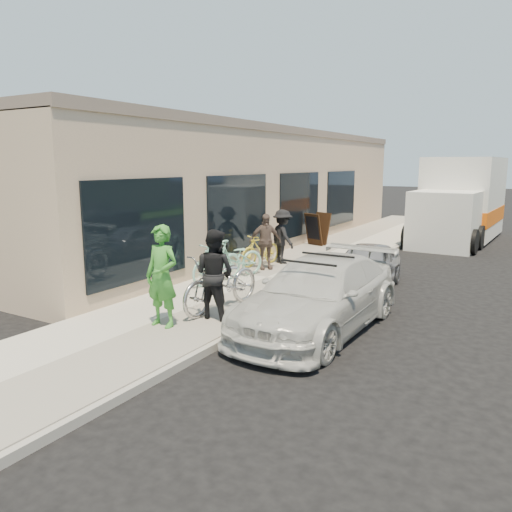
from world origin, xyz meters
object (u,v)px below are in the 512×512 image
at_px(bystander_a, 282,237).
at_px(cruiser_bike_c, 261,249).
at_px(woman_rider, 162,276).
at_px(man_standing, 214,274).
at_px(sedan_white, 319,295).
at_px(sedan_silver, 366,267).
at_px(tandem_bike, 222,282).
at_px(sandwich_board, 317,229).
at_px(cruiser_bike_a, 217,262).
at_px(bystander_b, 265,242).
at_px(bike_rack, 222,258).
at_px(moving_truck, 460,204).
at_px(cruiser_bike_b, 233,259).

bearing_deg(bystander_a, cruiser_bike_c, 87.82).
xyz_separation_m(woman_rider, man_standing, (0.51, 0.88, -0.07)).
distance_m(sedan_white, sedan_silver, 3.37).
bearing_deg(cruiser_bike_c, tandem_bike, -56.43).
bearing_deg(sandwich_board, sedan_white, -46.80).
xyz_separation_m(tandem_bike, cruiser_bike_c, (-1.56, 4.22, -0.11)).
height_order(man_standing, cruiser_bike_a, man_standing).
bearing_deg(sedan_white, bystander_b, 133.26).
bearing_deg(bystander_b, sandwich_board, 50.81).
xyz_separation_m(bike_rack, sandwich_board, (-0.12, 6.13, 0.04)).
bearing_deg(moving_truck, cruiser_bike_a, -105.84).
relative_size(cruiser_bike_b, bystander_a, 1.20).
xyz_separation_m(sedan_silver, woman_rider, (-2.08, -4.97, 0.50)).
bearing_deg(bike_rack, bystander_a, 82.42).
bearing_deg(sedan_silver, man_standing, -116.69).
bearing_deg(cruiser_bike_b, cruiser_bike_a, -72.99).
bearing_deg(tandem_bike, sandwich_board, 106.94).
distance_m(moving_truck, cruiser_bike_a, 12.00).
bearing_deg(woman_rider, bystander_a, 97.29).
bearing_deg(bystander_a, bystander_b, 120.54).
relative_size(sedan_silver, woman_rider, 1.80).
xyz_separation_m(sedan_silver, cruiser_bike_b, (-3.08, -1.16, 0.09)).
distance_m(sandwich_board, woman_rider, 9.78).
bearing_deg(sandwich_board, cruiser_bike_a, -68.57).
bearing_deg(bystander_a, sedan_silver, -169.98).
bearing_deg(man_standing, cruiser_bike_c, -69.61).
height_order(cruiser_bike_c, bystander_a, bystander_a).
bearing_deg(cruiser_bike_b, sandwich_board, 112.91).
bearing_deg(bystander_b, moving_truck, 24.51).
xyz_separation_m(woman_rider, cruiser_bike_a, (-1.04, 3.18, -0.40)).
relative_size(sandwich_board, cruiser_bike_b, 0.60).
distance_m(woman_rider, bystander_b, 5.25).
relative_size(sandwich_board, woman_rider, 0.62).
relative_size(sandwich_board, moving_truck, 0.17).
relative_size(bike_rack, bystander_a, 0.57).
relative_size(woman_rider, man_standing, 1.08).
xyz_separation_m(tandem_bike, cruiser_bike_a, (-1.39, 1.83, -0.05)).
distance_m(moving_truck, tandem_bike, 13.42).
bearing_deg(cruiser_bike_a, sandwich_board, 100.05).
bearing_deg(moving_truck, sedan_white, -89.41).
bearing_deg(tandem_bike, woman_rider, -98.72).
xyz_separation_m(bike_rack, man_standing, (1.66, -2.69, 0.30)).
height_order(bike_rack, cruiser_bike_b, cruiser_bike_b).
relative_size(moving_truck, woman_rider, 3.69).
bearing_deg(bike_rack, man_standing, -58.29).
relative_size(bike_rack, moving_truck, 0.13).
bearing_deg(bystander_b, sedan_white, -93.34).
relative_size(sedan_white, bystander_a, 2.92).
relative_size(sandwich_board, man_standing, 0.68).
bearing_deg(cruiser_bike_b, sedan_white, -13.39).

